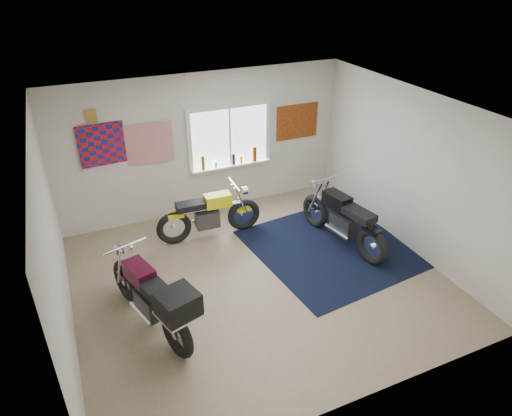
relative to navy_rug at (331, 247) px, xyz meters
name	(u,v)px	position (x,y,z in m)	size (l,w,h in m)	color
ground	(258,279)	(-1.51, -0.28, -0.01)	(5.50, 5.50, 0.00)	#9E896B
room_shell	(259,186)	(-1.51, -0.28, 1.63)	(5.50, 5.50, 5.50)	white
navy_rug	(331,247)	(0.00, 0.00, 0.00)	(2.50, 2.60, 0.01)	black
window_assembly	(230,141)	(-1.01, 2.19, 1.36)	(1.66, 0.17, 1.26)	white
oil_bottles	(235,158)	(-0.94, 2.12, 1.02)	(1.14, 0.09, 0.30)	#815F12
flag_display	(91,117)	(-3.41, 2.20, 2.14)	(1.60, 0.10, 1.17)	red
triumph_poster	(297,122)	(0.44, 2.20, 1.54)	(0.90, 0.03, 0.70)	#A54C14
yellow_triumph	(209,215)	(-1.80, 1.22, 0.42)	(1.92, 0.57, 0.96)	black
black_chrome_bike	(343,220)	(0.24, 0.06, 0.46)	(0.66, 2.05, 1.06)	black
maroon_tourer	(154,299)	(-3.21, -0.75, 0.54)	(0.95, 2.04, 1.04)	black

